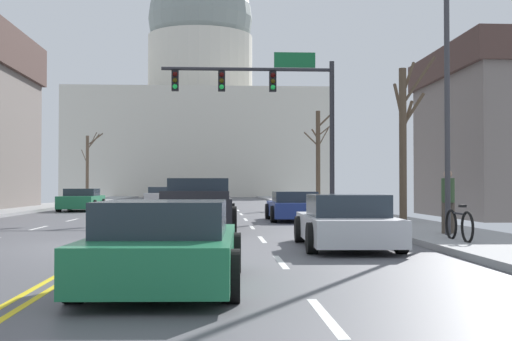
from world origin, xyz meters
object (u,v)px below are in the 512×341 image
at_px(pickup_truck_near_01, 198,207).
at_px(sedan_near_02, 346,223).
at_px(sedan_oncoming_01, 161,196).
at_px(pedestrian_00, 448,198).
at_px(bicycle_parked, 459,225).
at_px(signal_gantry, 273,97).
at_px(street_lamp_right, 436,57).
at_px(sedan_near_00, 294,207).
at_px(sedan_oncoming_00, 82,200).
at_px(sedan_near_03, 166,246).

bearing_deg(pickup_truck_near_01, sedan_near_02, -60.41).
bearing_deg(sedan_oncoming_01, pedestrian_00, -72.56).
height_order(pickup_truck_near_01, bicycle_parked, pickup_truck_near_01).
relative_size(sedan_near_02, sedan_oncoming_01, 1.08).
xyz_separation_m(sedan_near_02, sedan_oncoming_01, (-6.99, 34.56, 0.05)).
distance_m(signal_gantry, sedan_oncoming_01, 20.38).
height_order(signal_gantry, street_lamp_right, street_lamp_right).
relative_size(street_lamp_right, sedan_oncoming_01, 1.76).
relative_size(sedan_near_00, sedan_near_02, 0.92).
height_order(signal_gantry, sedan_oncoming_00, signal_gantry).
height_order(pedestrian_00, bicycle_parked, pedestrian_00).
height_order(sedan_oncoming_00, sedan_oncoming_01, sedan_oncoming_01).
relative_size(pickup_truck_near_01, pedestrian_00, 3.33).
xyz_separation_m(street_lamp_right, sedan_oncoming_00, (-13.03, 21.06, -4.08)).
bearing_deg(sedan_near_03, sedan_near_00, 77.94).
xyz_separation_m(pickup_truck_near_01, bicycle_parked, (6.11, -6.00, -0.25)).
bearing_deg(street_lamp_right, pickup_truck_near_01, 145.47).
bearing_deg(pickup_truck_near_01, street_lamp_right, -34.53).
bearing_deg(sedan_oncoming_01, sedan_near_03, -85.18).
relative_size(signal_gantry, pedestrian_00, 4.76).
bearing_deg(bicycle_parked, street_lamp_right, 88.25).
bearing_deg(street_lamp_right, sedan_oncoming_01, 106.49).
distance_m(sedan_near_00, pedestrian_00, 9.86).
relative_size(signal_gantry, sedan_oncoming_01, 1.82).
bearing_deg(sedan_near_03, street_lamp_right, 50.44).
bearing_deg(sedan_near_02, sedan_near_03, -122.17).
relative_size(street_lamp_right, sedan_near_00, 1.76).
xyz_separation_m(signal_gantry, bicycle_parked, (3.00, -15.78, -4.98)).
xyz_separation_m(sedan_oncoming_01, pedestrian_00, (10.12, -32.22, 0.45)).
relative_size(signal_gantry, sedan_near_00, 1.82).
relative_size(pickup_truck_near_01, sedan_oncoming_01, 1.27).
distance_m(sedan_near_00, sedan_near_03, 17.82).
height_order(sedan_near_00, sedan_oncoming_00, sedan_oncoming_00).
bearing_deg(bicycle_parked, sedan_oncoming_01, 105.61).
bearing_deg(pedestrian_00, sedan_near_00, 107.73).
xyz_separation_m(sedan_near_02, pedestrian_00, (3.13, 2.34, 0.51)).
distance_m(street_lamp_right, bicycle_parked, 4.53).
relative_size(pickup_truck_near_01, sedan_near_02, 1.18).
distance_m(sedan_near_00, sedan_oncoming_01, 23.93).
height_order(signal_gantry, sedan_near_02, signal_gantry).
xyz_separation_m(street_lamp_right, sedan_oncoming_01, (-9.67, 32.67, -4.06)).
bearing_deg(bicycle_parked, sedan_oncoming_00, 119.63).
bearing_deg(street_lamp_right, signal_gantry, 102.28).
bearing_deg(pedestrian_00, pickup_truck_near_01, 150.19).
bearing_deg(sedan_oncoming_01, bicycle_parked, -74.39).
relative_size(sedan_near_02, bicycle_parked, 2.65).
height_order(pickup_truck_near_01, sedan_near_03, pickup_truck_near_01).
xyz_separation_m(street_lamp_right, sedan_near_00, (-2.55, 9.83, -4.12)).
xyz_separation_m(sedan_near_00, bicycle_parked, (2.50, -11.59, -0.06)).
relative_size(sedan_oncoming_01, bicycle_parked, 2.46).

